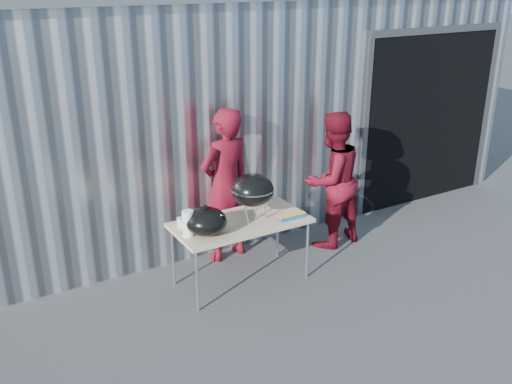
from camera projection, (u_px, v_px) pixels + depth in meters
ground at (311, 310)px, 5.99m from camera, size 80.00×80.00×0.00m
building at (199, 85)px, 9.54m from camera, size 8.20×6.20×3.10m
folding_table at (241, 224)px, 6.29m from camera, size 1.50×0.75×0.75m
kettle_grill at (253, 184)px, 6.18m from camera, size 0.48×0.48×0.95m
grill_lid at (206, 221)px, 5.92m from camera, size 0.44×0.44×0.32m
paper_towels at (188, 223)px, 5.88m from camera, size 0.12×0.12×0.28m
white_tub at (188, 222)px, 6.13m from camera, size 0.20×0.15×0.10m
foil_box at (292, 217)px, 6.31m from camera, size 0.32×0.05×0.06m
person_cook at (226, 185)px, 6.78m from camera, size 0.76×0.57×1.88m
person_bystander at (332, 180)px, 7.14m from camera, size 0.91×0.75×1.74m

